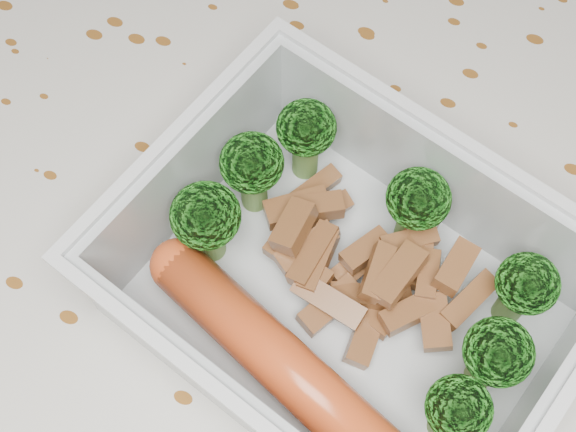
% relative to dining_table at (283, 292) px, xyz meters
% --- Properties ---
extents(dining_table, '(1.40, 0.90, 0.75)m').
position_rel_dining_table_xyz_m(dining_table, '(0.00, 0.00, 0.00)').
color(dining_table, brown).
rests_on(dining_table, ground).
extents(tablecloth, '(1.46, 0.96, 0.19)m').
position_rel_dining_table_xyz_m(tablecloth, '(0.00, 0.00, 0.05)').
color(tablecloth, silver).
rests_on(tablecloth, dining_table).
extents(lunch_container, '(0.22, 0.19, 0.07)m').
position_rel_dining_table_xyz_m(lunch_container, '(0.04, -0.03, 0.11)').
color(lunch_container, silver).
rests_on(lunch_container, tablecloth).
extents(broccoli_florets, '(0.17, 0.12, 0.05)m').
position_rel_dining_table_xyz_m(broccoli_florets, '(0.04, -0.01, 0.13)').
color(broccoli_florets, '#608C3F').
rests_on(broccoli_florets, lunch_container).
extents(meat_pile, '(0.11, 0.09, 0.03)m').
position_rel_dining_table_xyz_m(meat_pile, '(0.05, -0.01, 0.11)').
color(meat_pile, brown).
rests_on(meat_pile, lunch_container).
extents(sausage, '(0.16, 0.07, 0.03)m').
position_rel_dining_table_xyz_m(sausage, '(0.04, -0.07, 0.11)').
color(sausage, '#C5471B').
rests_on(sausage, lunch_container).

